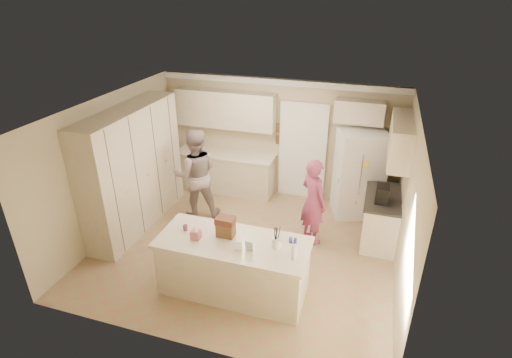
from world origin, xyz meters
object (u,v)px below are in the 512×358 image
(refrigerator, at_px, (359,174))
(coffee_maker, at_px, (382,194))
(island_base, at_px, (234,267))
(utensil_crock, at_px, (276,243))
(tissue_box, at_px, (196,234))
(dollhouse_body, at_px, (226,230))
(teen_girl, at_px, (313,202))
(teen_boy, at_px, (196,174))

(refrigerator, height_order, coffee_maker, refrigerator)
(island_base, height_order, utensil_crock, utensil_crock)
(refrigerator, xyz_separation_m, coffee_maker, (0.46, -1.05, 0.17))
(refrigerator, bearing_deg, coffee_maker, -86.06)
(tissue_box, bearing_deg, dollhouse_body, 26.57)
(coffee_maker, bearing_deg, refrigerator, 113.52)
(utensil_crock, height_order, tissue_box, utensil_crock)
(coffee_maker, height_order, utensil_crock, coffee_maker)
(coffee_maker, distance_m, teen_girl, 1.20)
(utensil_crock, bearing_deg, coffee_maker, 52.88)
(utensil_crock, relative_size, teen_girl, 0.09)
(teen_boy, relative_size, teen_girl, 1.14)
(teen_girl, bearing_deg, teen_boy, 36.74)
(refrigerator, xyz_separation_m, utensil_crock, (-0.94, -2.90, 0.10))
(refrigerator, bearing_deg, island_base, -137.91)
(refrigerator, distance_m, island_base, 3.39)
(dollhouse_body, bearing_deg, teen_boy, 126.90)
(teen_girl, bearing_deg, island_base, 103.46)
(coffee_maker, relative_size, dollhouse_body, 1.15)
(utensil_crock, xyz_separation_m, teen_girl, (0.24, 1.67, -0.18))
(refrigerator, xyz_separation_m, dollhouse_body, (-1.74, -2.85, 0.14))
(coffee_maker, relative_size, utensil_crock, 2.00)
(island_base, bearing_deg, coffee_maker, 42.83)
(refrigerator, bearing_deg, teen_girl, -139.04)
(utensil_crock, height_order, teen_boy, teen_boy)
(island_base, distance_m, utensil_crock, 0.86)
(island_base, distance_m, dollhouse_body, 0.62)
(coffee_maker, relative_size, teen_boy, 0.16)
(dollhouse_body, xyz_separation_m, teen_boy, (-1.35, 1.80, -0.10))
(utensil_crock, bearing_deg, teen_boy, 139.33)
(island_base, relative_size, dollhouse_body, 8.46)
(coffee_maker, xyz_separation_m, utensil_crock, (-1.40, -1.85, -0.07))
(island_base, height_order, dollhouse_body, dollhouse_body)
(refrigerator, xyz_separation_m, tissue_box, (-2.14, -3.05, 0.10))
(teen_girl, bearing_deg, coffee_maker, -130.13)
(refrigerator, relative_size, coffee_maker, 6.00)
(tissue_box, bearing_deg, teen_boy, 115.42)
(island_base, distance_m, teen_boy, 2.47)
(refrigerator, height_order, tissue_box, refrigerator)
(island_base, bearing_deg, refrigerator, 61.67)
(tissue_box, xyz_separation_m, teen_girl, (1.44, 1.82, -0.18))
(teen_boy, bearing_deg, coffee_maker, 152.73)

